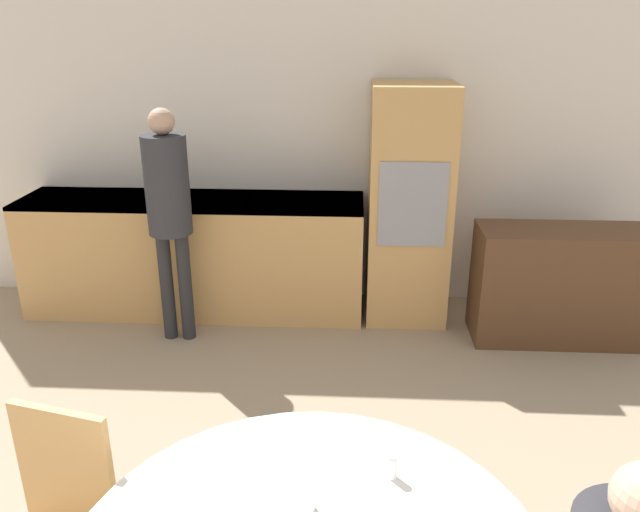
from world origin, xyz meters
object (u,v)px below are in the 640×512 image
(oven_unit, at_px, (409,205))
(person_standing, at_px, (168,201))
(sideboard, at_px, (559,285))
(bowl_near, at_px, (284,509))

(oven_unit, distance_m, person_standing, 1.73)
(sideboard, height_order, bowl_near, sideboard)
(sideboard, height_order, person_standing, person_standing)
(oven_unit, distance_m, bowl_near, 3.05)
(sideboard, relative_size, person_standing, 0.72)
(sideboard, bearing_deg, bowl_near, -121.98)
(person_standing, relative_size, bowl_near, 9.01)
(oven_unit, distance_m, sideboard, 1.20)
(bowl_near, bearing_deg, person_standing, 112.79)
(oven_unit, bearing_deg, person_standing, -163.33)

